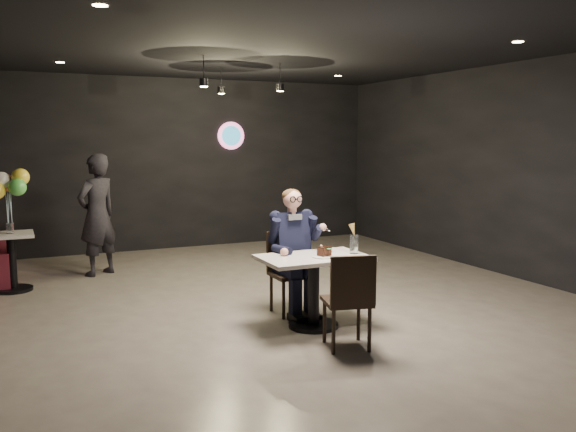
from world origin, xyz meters
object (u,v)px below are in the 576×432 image
chair_far (291,273)px  balloon_vase (10,228)px  main_table (314,292)px  chair_near (347,299)px  passerby (97,215)px  sundae_glass (354,244)px  seated_man (291,250)px  side_table (12,265)px

chair_far → balloon_vase: bearing=139.5°
main_table → balloon_vase: bearing=133.7°
chair_far → chair_near: same height
passerby → sundae_glass: bearing=88.5°
main_table → chair_near: 0.69m
sundae_glass → passerby: 4.12m
seated_man → balloon_vase: (-2.83, 2.41, 0.10)m
sundae_glass → chair_far: bearing=126.6°
chair_far → seated_man: size_ratio=0.64×
main_table → passerby: size_ratio=0.63×
seated_man → side_table: size_ratio=2.10×
seated_man → passerby: size_ratio=0.83×
sundae_glass → side_table: sundae_glass is taller
side_table → balloon_vase: bearing=0.0°
sundae_glass → main_table: bearing=173.6°
main_table → side_table: 4.10m
chair_near → sundae_glass: size_ratio=4.65×
chair_far → balloon_vase: 3.74m
main_table → chair_far: chair_far is taller
chair_far → chair_near: 1.23m
seated_man → passerby: (-1.69, 2.92, 0.15)m
chair_near → side_table: size_ratio=1.34×
seated_man → chair_far: bearing=45.0°
main_table → chair_near: bearing=-90.0°
side_table → balloon_vase: (0.00, 0.00, 0.48)m
chair_near → balloon_vase: bearing=142.0°
main_table → passerby: passerby is taller
main_table → chair_near: (0.00, -0.68, 0.09)m
sundae_glass → side_table: bearing=137.4°
seated_man → sundae_glass: (0.45, -0.60, 0.13)m
chair_far → sundae_glass: 0.84m
chair_near → main_table: bearing=104.2°
chair_far → chair_near: bearing=-90.0°
seated_man → balloon_vase: size_ratio=10.37×
main_table → sundae_glass: 0.65m
seated_man → side_table: 3.74m
sundae_glass → passerby: size_ratio=0.11×
main_table → chair_far: size_ratio=1.20×
main_table → passerby: (-1.69, 3.47, 0.50)m
passerby → side_table: bearing=-8.6°
balloon_vase → passerby: size_ratio=0.08×
balloon_vase → passerby: bearing=24.1°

